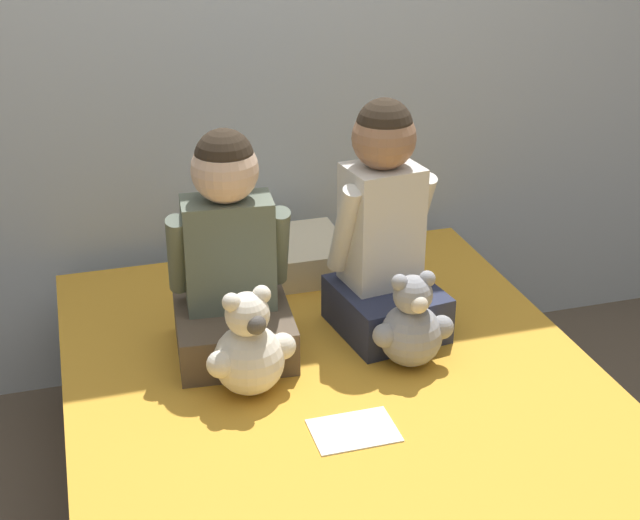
{
  "coord_description": "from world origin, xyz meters",
  "views": [
    {
      "loc": [
        -0.62,
        -1.89,
        1.82
      ],
      "look_at": [
        0.0,
        0.22,
        0.78
      ],
      "focal_mm": 50.0,
      "sensor_mm": 36.0,
      "label": 1
    }
  ],
  "objects_px": {
    "child_on_left": "(230,259)",
    "teddy_bear_held_by_right_child": "(411,326)",
    "teddy_bear_held_by_left_child": "(249,350)",
    "pillow_at_headboard": "(277,258)",
    "child_on_right": "(384,230)",
    "bed": "(342,465)",
    "sign_card": "(354,430)"
  },
  "relations": [
    {
      "from": "pillow_at_headboard",
      "to": "sign_card",
      "type": "bearing_deg",
      "value": -91.97
    },
    {
      "from": "teddy_bear_held_by_right_child",
      "to": "sign_card",
      "type": "relative_size",
      "value": 1.33
    },
    {
      "from": "child_on_left",
      "to": "teddy_bear_held_by_right_child",
      "type": "bearing_deg",
      "value": -21.85
    },
    {
      "from": "teddy_bear_held_by_left_child",
      "to": "sign_card",
      "type": "bearing_deg",
      "value": -63.88
    },
    {
      "from": "child_on_left",
      "to": "pillow_at_headboard",
      "type": "xyz_separation_m",
      "value": [
        0.24,
        0.43,
        -0.22
      ]
    },
    {
      "from": "bed",
      "to": "child_on_right",
      "type": "xyz_separation_m",
      "value": [
        0.21,
        0.3,
        0.56
      ]
    },
    {
      "from": "pillow_at_headboard",
      "to": "teddy_bear_held_by_right_child",
      "type": "bearing_deg",
      "value": -71.61
    },
    {
      "from": "bed",
      "to": "teddy_bear_held_by_right_child",
      "type": "distance_m",
      "value": 0.43
    },
    {
      "from": "bed",
      "to": "teddy_bear_held_by_right_child",
      "type": "relative_size",
      "value": 6.65
    },
    {
      "from": "child_on_right",
      "to": "teddy_bear_held_by_right_child",
      "type": "relative_size",
      "value": 2.48
    },
    {
      "from": "child_on_left",
      "to": "teddy_bear_held_by_left_child",
      "type": "height_order",
      "value": "child_on_left"
    },
    {
      "from": "child_on_right",
      "to": "teddy_bear_held_by_right_child",
      "type": "xyz_separation_m",
      "value": [
        0.0,
        -0.23,
        -0.19
      ]
    },
    {
      "from": "teddy_bear_held_by_left_child",
      "to": "teddy_bear_held_by_right_child",
      "type": "bearing_deg",
      "value": -12.43
    },
    {
      "from": "bed",
      "to": "teddy_bear_held_by_left_child",
      "type": "height_order",
      "value": "teddy_bear_held_by_left_child"
    },
    {
      "from": "sign_card",
      "to": "bed",
      "type": "bearing_deg",
      "value": 80.27
    },
    {
      "from": "child_on_left",
      "to": "teddy_bear_held_by_left_child",
      "type": "bearing_deg",
      "value": -85.72
    },
    {
      "from": "bed",
      "to": "pillow_at_headboard",
      "type": "relative_size",
      "value": 4.11
    },
    {
      "from": "teddy_bear_held_by_right_child",
      "to": "sign_card",
      "type": "bearing_deg",
      "value": -133.58
    },
    {
      "from": "teddy_bear_held_by_right_child",
      "to": "pillow_at_headboard",
      "type": "height_order",
      "value": "teddy_bear_held_by_right_child"
    },
    {
      "from": "bed",
      "to": "pillow_at_headboard",
      "type": "height_order",
      "value": "pillow_at_headboard"
    },
    {
      "from": "sign_card",
      "to": "teddy_bear_held_by_left_child",
      "type": "bearing_deg",
      "value": 129.66
    },
    {
      "from": "teddy_bear_held_by_left_child",
      "to": "teddy_bear_held_by_right_child",
      "type": "distance_m",
      "value": 0.46
    },
    {
      "from": "child_on_right",
      "to": "teddy_bear_held_by_left_child",
      "type": "height_order",
      "value": "child_on_right"
    },
    {
      "from": "child_on_left",
      "to": "child_on_right",
      "type": "bearing_deg",
      "value": 4.73
    },
    {
      "from": "pillow_at_headboard",
      "to": "child_on_right",
      "type": "bearing_deg",
      "value": -63.52
    },
    {
      "from": "child_on_right",
      "to": "teddy_bear_held_by_left_child",
      "type": "bearing_deg",
      "value": -160.65
    },
    {
      "from": "teddy_bear_held_by_right_child",
      "to": "pillow_at_headboard",
      "type": "relative_size",
      "value": 0.62
    },
    {
      "from": "child_on_right",
      "to": "teddy_bear_held_by_right_child",
      "type": "height_order",
      "value": "child_on_right"
    },
    {
      "from": "bed",
      "to": "teddy_bear_held_by_right_child",
      "type": "bearing_deg",
      "value": 18.73
    },
    {
      "from": "sign_card",
      "to": "teddy_bear_held_by_right_child",
      "type": "bearing_deg",
      "value": 45.87
    },
    {
      "from": "child_on_right",
      "to": "pillow_at_headboard",
      "type": "relative_size",
      "value": 1.54
    },
    {
      "from": "teddy_bear_held_by_right_child",
      "to": "pillow_at_headboard",
      "type": "bearing_deg",
      "value": 108.94
    }
  ]
}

